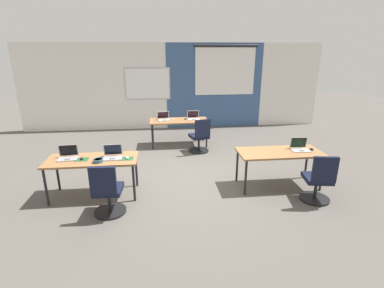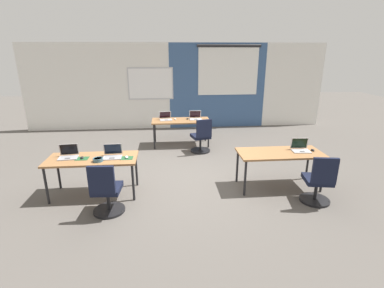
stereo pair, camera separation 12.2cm
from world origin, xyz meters
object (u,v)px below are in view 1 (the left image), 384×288
(desk_near_right, at_px, (280,154))
(chair_near_right_end, at_px, (318,182))
(laptop_far_right, at_px, (193,117))
(chair_near_left_inner, at_px, (108,194))
(desk_near_left, at_px, (92,162))
(mouse_near_right_end, at_px, (312,149))
(mouse_far_left, at_px, (173,119))
(desk_far_center, at_px, (179,122))
(mouse_far_right, at_px, (185,119))
(laptop_far_left, at_px, (164,118))
(laptop_near_left_inner, at_px, (113,155))
(laptop_near_right_end, at_px, (300,147))
(mouse_near_left_inner, at_px, (127,158))
(chair_far_right, at_px, (200,138))
(snack_bowl, at_px, (98,160))
(laptop_near_left_end, at_px, (68,156))
(mouse_near_left_end, at_px, (82,158))

(desk_near_right, height_order, chair_near_right_end, chair_near_right_end)
(laptop_far_right, bearing_deg, chair_near_left_inner, -116.50)
(desk_near_left, height_order, mouse_near_right_end, mouse_near_right_end)
(mouse_far_left, bearing_deg, desk_far_center, -19.09)
(chair_near_left_inner, distance_m, mouse_near_right_end, 3.88)
(chair_near_right_end, bearing_deg, mouse_far_right, -51.10)
(laptop_far_left, relative_size, laptop_near_left_inner, 1.09)
(desk_near_right, xyz_separation_m, laptop_near_right_end, (0.42, 0.04, 0.11))
(mouse_near_left_inner, height_order, laptop_near_right_end, laptop_near_right_end)
(chair_far_right, bearing_deg, mouse_far_left, -62.67)
(desk_far_center, bearing_deg, chair_far_right, -53.88)
(desk_near_left, distance_m, chair_far_right, 3.10)
(mouse_far_right, bearing_deg, desk_near_left, -124.18)
(laptop_near_right_end, height_order, chair_near_right_end, laptop_near_right_end)
(laptop_far_left, height_order, chair_near_right_end, laptop_far_left)
(laptop_far_left, xyz_separation_m, chair_near_left_inner, (-0.97, -3.58, -0.39))
(laptop_near_right_end, xyz_separation_m, snack_bowl, (-3.77, -0.22, -0.02))
(chair_near_left_inner, bearing_deg, desk_near_left, -59.93)
(desk_far_center, xyz_separation_m, laptop_near_right_end, (2.17, -2.76, 0.11))
(laptop_far_left, distance_m, mouse_near_left_inner, 3.01)
(mouse_far_left, bearing_deg, desk_near_left, -119.20)
(chair_near_left_inner, distance_m, laptop_near_left_end, 1.18)
(chair_near_right_end, bearing_deg, mouse_near_left_inner, -1.39)
(mouse_far_left, height_order, mouse_far_right, same)
(laptop_far_left, height_order, snack_bowl, laptop_far_left)
(mouse_far_left, xyz_separation_m, laptop_far_right, (0.57, 0.02, 0.03))
(mouse_near_right_end, height_order, chair_near_right_end, chair_near_right_end)
(laptop_near_right_end, bearing_deg, desk_far_center, 132.42)
(mouse_near_left_end, relative_size, chair_near_right_end, 0.12)
(chair_far_right, relative_size, laptop_near_left_end, 2.61)
(laptop_far_right, bearing_deg, laptop_far_left, -179.22)
(mouse_far_right, distance_m, laptop_near_left_end, 3.65)
(chair_far_right, distance_m, snack_bowl, 3.13)
(snack_bowl, bearing_deg, laptop_near_left_inner, 41.46)
(desk_near_left, xyz_separation_m, chair_near_right_end, (3.94, -0.70, -0.28))
(chair_near_left_inner, bearing_deg, laptop_near_right_end, -164.27)
(chair_near_left_inner, relative_size, snack_bowl, 5.18)
(laptop_far_left, relative_size, chair_far_right, 0.40)
(desk_near_right, distance_m, mouse_far_right, 3.25)
(laptop_near_left_inner, relative_size, chair_near_right_end, 0.37)
(desk_near_right, bearing_deg, laptop_near_left_end, 179.03)
(chair_far_right, distance_m, laptop_near_right_end, 2.69)
(chair_far_right, relative_size, laptop_near_right_end, 2.64)
(mouse_far_right, bearing_deg, chair_near_right_end, -60.52)
(laptop_near_left_inner, relative_size, laptop_near_right_end, 0.97)
(laptop_far_left, xyz_separation_m, laptop_far_right, (0.83, 0.01, 0.00))
(desk_far_center, bearing_deg, chair_near_left_inner, -111.58)
(laptop_near_left_inner, height_order, mouse_near_right_end, laptop_near_left_inner)
(laptop_far_right, distance_m, mouse_near_left_end, 3.72)
(mouse_near_left_inner, relative_size, chair_far_right, 0.12)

